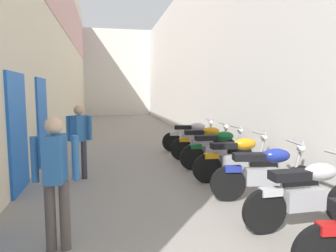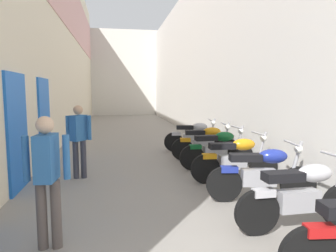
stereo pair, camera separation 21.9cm
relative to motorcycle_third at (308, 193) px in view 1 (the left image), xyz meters
The scene contains 12 objects.
ground_plane 7.22m from the motorcycle_third, 103.22° to the left, with size 40.24×40.24×0.00m, color gray.
building_left 10.57m from the motorcycle_third, 116.30° to the left, with size 0.45×24.24×7.86m.
building_right 9.50m from the motorcycle_third, 82.79° to the left, with size 0.45×24.24×6.58m.
building_far_end 22.38m from the motorcycle_third, 94.26° to the left, with size 8.17×2.00×6.84m, color beige.
motorcycle_third is the anchor object (origin of this frame).
motorcycle_fourth 1.09m from the motorcycle_third, 90.01° to the left, with size 1.84×0.58×1.04m.
motorcycle_fifth 2.22m from the motorcycle_third, 90.00° to the left, with size 1.85×0.58×1.04m.
motorcycle_sixth 3.31m from the motorcycle_third, 90.00° to the left, with size 1.85×0.58×1.04m.
motorcycle_seventh 4.26m from the motorcycle_third, 90.00° to the left, with size 1.84×0.58×1.04m.
motorcycle_eighth 5.46m from the motorcycle_third, 90.00° to the left, with size 1.83×0.58×1.04m.
pedestrian_mid_alley 3.22m from the motorcycle_third, behind, with size 0.52×0.36×1.57m.
pedestrian_further_down 4.43m from the motorcycle_third, 135.98° to the left, with size 0.52×0.39×1.57m.
Camera 1 is at (-0.98, -0.27, 1.84)m, focal length 31.89 mm.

